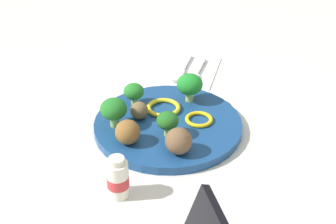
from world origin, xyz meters
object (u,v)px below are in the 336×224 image
Objects in this scene: meatball_far_rim at (139,110)px; napkin at (191,70)px; pepper_ring_near_rim at (199,119)px; meatball_back_right at (179,141)px; plate at (168,124)px; broccoli_floret_near_rim at (190,85)px; fork at (197,70)px; knife at (183,69)px; meatball_center at (128,132)px; broccoli_floret_mid_right at (168,121)px; yogurt_bottle at (118,179)px; pepper_ring_back_left at (163,108)px; broccoli_floret_front_left at (114,110)px; broccoli_floret_front_right at (134,92)px.

meatball_far_rim is 0.20× the size of napkin.
pepper_ring_near_rim is 0.31× the size of napkin.
plate is at bearing -151.48° from meatball_back_right.
broccoli_floret_near_rim is 0.16m from fork.
pepper_ring_near_rim is 0.44× the size of fork.
fork and knife have the same top height.
meatball_center is (0.00, -0.09, -0.00)m from meatball_back_right.
meatball_center is 0.26× the size of napkin.
meatball_back_right is 1.05× the size of meatball_center.
broccoli_floret_mid_right is 0.81× the size of broccoli_floret_near_rim.
broccoli_floret_mid_right is 0.39× the size of fork.
broccoli_floret_near_rim is 0.40× the size of knife.
napkin is (-0.16, -0.04, -0.05)m from broccoli_floret_near_rim.
meatball_far_rim is 0.48× the size of yogurt_bottle.
pepper_ring_back_left is 0.56× the size of fork.
yogurt_bottle is at bearing -29.01° from meatball_back_right.
broccoli_floret_front_left is at bearing -39.76° from pepper_ring_back_left.
meatball_far_rim is at bearing -38.07° from broccoli_floret_near_rim.
plate is at bearing -72.13° from pepper_ring_near_rim.
broccoli_floret_near_rim is at bearing 21.18° from knife.
pepper_ring_near_rim is (0.07, 0.04, -0.03)m from broccoli_floret_near_rim.
plate is 6.24× the size of broccoli_floret_front_right.
meatball_far_rim is 0.06m from pepper_ring_back_left.
broccoli_floret_front_right is 0.22m from fork.
broccoli_floret_mid_right is at bearing -33.97° from pepper_ring_near_rim.
meatball_back_right is (0.04, 0.14, -0.01)m from broccoli_floret_front_left.
broccoli_floret_mid_right is 0.29m from knife.
broccoli_floret_front_right is 0.13m from meatball_center.
fork is (-0.28, -0.02, -0.04)m from broccoli_floret_mid_right.
broccoli_floret_mid_right reaches higher than pepper_ring_near_rim.
fork is at bearing -170.81° from meatball_back_right.
meatball_center reaches higher than plate.
napkin is at bearing -167.98° from meatball_back_right.
broccoli_floret_mid_right is 0.13m from broccoli_floret_front_right.
broccoli_floret_near_rim is 1.26× the size of meatball_back_right.
meatball_far_rim is at bearing -77.21° from pepper_ring_near_rim.
fork is (-0.29, 0.08, -0.04)m from broccoli_floret_front_left.
pepper_ring_near_rim is 0.08m from pepper_ring_back_left.
pepper_ring_back_left is at bearing 168.95° from meatball_center.
broccoli_floret_front_left is 0.17m from yogurt_bottle.
pepper_ring_near_rim is at bearing 29.31° from broccoli_floret_near_rim.
meatball_center is at bearing -6.89° from fork.
meatball_back_right reaches higher than meatball_center.
napkin is at bearing 173.04° from meatball_far_rim.
meatball_center reaches higher than knife.
yogurt_bottle is (0.15, 0.07, -0.02)m from broccoli_floret_front_left.
meatball_center is (0.17, -0.06, -0.01)m from broccoli_floret_near_rim.
meatball_back_right reaches higher than meatball_far_rim.
meatball_back_right is at bearing 9.68° from broccoli_floret_near_rim.
broccoli_floret_mid_right is 0.84× the size of broccoli_floret_front_left.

